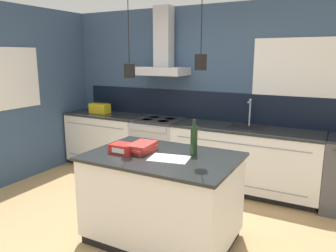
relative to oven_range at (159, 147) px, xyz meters
The scene contains 12 objects.
ground_plane 1.87m from the oven_range, 68.49° to the right, with size 16.00×16.00×0.00m, color tan.
wall_back 1.14m from the oven_range, 26.61° to the left, with size 5.60×2.05×2.60m.
wall_left 2.19m from the oven_range, 150.75° to the right, with size 0.08×3.80×2.60m.
counter_run_left 1.03m from the oven_range, behind, with size 1.35×0.64×0.91m.
counter_run_sink 1.36m from the oven_range, ahead, with size 2.02×0.64×1.29m.
oven_range is the anchor object (origin of this frame).
kitchen_island 1.89m from the oven_range, 59.11° to the right, with size 1.48×1.00×0.91m.
bottle_on_island 2.03m from the oven_range, 49.83° to the right, with size 0.07×0.07×0.36m.
book_stack 1.86m from the oven_range, 65.76° to the right, with size 0.28×0.34×0.10m.
red_supply_box 1.91m from the oven_range, 71.13° to the right, with size 0.25×0.18×0.09m.
paper_pile 2.07m from the oven_range, 57.21° to the right, with size 0.41×0.32×0.01m.
yellow_toolbox 1.28m from the oven_range, behind, with size 0.34×0.18×0.19m.
Camera 1 is at (1.82, -2.63, 1.86)m, focal length 35.00 mm.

